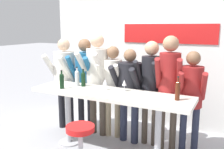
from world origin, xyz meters
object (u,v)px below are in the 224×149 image
person_center_right (129,86)px  person_rightmost (191,92)px  person_far_left (64,74)px  wine_bottle_3 (83,78)px  wine_glass_1 (105,82)px  wine_glass_0 (124,83)px  person_right (151,81)px  person_center_left (97,73)px  person_center (113,81)px  person_far_right (169,80)px  person_left (85,75)px  wine_bottle_1 (178,90)px  wine_bottle_0 (77,77)px  bar_stool (81,144)px  tasting_table (109,101)px  wine_bottle_2 (62,80)px

person_center_right → person_rightmost: (0.99, 0.03, 0.02)m
person_far_left → wine_bottle_3: size_ratio=6.03×
person_rightmost → wine_glass_1: size_ratio=9.04×
wine_glass_0 → wine_glass_1: (-0.29, -0.08, 0.00)m
person_rightmost → wine_bottle_3: bearing=-177.2°
person_right → wine_bottle_3: person_right is taller
person_center_left → person_center: 0.32m
person_center_left → person_far_right: bearing=2.6°
person_left → person_far_left: bearing=-176.8°
person_center_right → wine_bottle_1: size_ratio=4.90×
person_right → person_far_right: person_far_right is taller
person_right → wine_bottle_0: 1.20m
bar_stool → wine_bottle_0: 1.27m
wine_bottle_0 → tasting_table: bearing=-10.5°
person_right → wine_bottle_2: (-1.22, -0.71, 0.03)m
person_far_right → wine_bottle_0: (-1.44, -0.35, -0.02)m
tasting_table → person_center_left: bearing=134.1°
person_rightmost → wine_bottle_2: (-1.87, -0.68, 0.12)m
wine_bottle_1 → wine_bottle_2: (-1.77, -0.18, -0.01)m
person_center → wine_bottle_0: 0.63m
person_center_left → wine_glass_1: size_ratio=10.34×
person_far_left → person_right: person_far_left is taller
person_center_right → wine_bottle_3: bearing=-146.0°
tasting_table → person_far_left: 1.30m
person_far_left → person_rightmost: bearing=5.3°
person_far_left → person_center: (0.97, 0.08, -0.06)m
wine_bottle_1 → wine_bottle_2: size_ratio=1.11×
wine_bottle_0 → wine_glass_1: (0.55, -0.04, -0.02)m
person_center_right → wine_glass_0: (0.06, -0.35, 0.13)m
bar_stool → wine_bottle_0: (-0.64, 0.88, 0.65)m
wine_bottle_3 → wine_glass_0: wine_bottle_3 is taller
person_left → wine_bottle_3: size_ratio=6.04×
wine_bottle_2 → person_far_right: bearing=21.9°
wine_bottle_0 → wine_bottle_1: 1.66m
person_center_right → person_far_right: 0.69m
person_far_left → wine_glass_0: person_far_left is taller
bar_stool → person_far_right: bearing=57.3°
person_center_left → wine_glass_0: person_center_left is taller
wine_bottle_1 → wine_glass_1: 1.11m
person_center_left → wine_bottle_3: (-0.03, -0.39, -0.02)m
person_center_right → wine_bottle_0: bearing=-148.8°
person_center_left → person_rightmost: 1.62m
person_left → person_center: size_ratio=1.07×
person_far_left → person_center_left: (0.68, 0.05, 0.06)m
person_far_left → person_right: 1.65m
wine_glass_0 → wine_glass_1: 0.30m
person_left → person_right: size_ratio=1.00×
person_left → wine_bottle_2: person_left is taller
wine_glass_0 → person_center: bearing=134.9°
person_left → wine_bottle_0: size_ratio=5.52×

